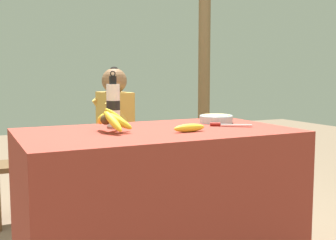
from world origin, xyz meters
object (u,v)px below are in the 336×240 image
at_px(banana_bunch_ripe, 111,120).
at_px(loose_banana_front, 189,128).
at_px(seated_vendor, 109,128).
at_px(knife, 225,125).
at_px(serving_bowl, 216,118).
at_px(banana_bunch_green, 37,153).
at_px(water_bottle, 113,104).
at_px(support_post_far, 204,57).
at_px(wooden_bench, 92,165).

distance_m(banana_bunch_ripe, loose_banana_front, 0.37).
distance_m(loose_banana_front, seated_vendor, 1.39).
height_order(banana_bunch_ripe, knife, banana_bunch_ripe).
distance_m(serving_bowl, banana_bunch_green, 1.45).
bearing_deg(serving_bowl, seated_vendor, 104.02).
height_order(serving_bowl, water_bottle, water_bottle).
xyz_separation_m(serving_bowl, seated_vendor, (-0.28, 1.11, -0.17)).
height_order(water_bottle, loose_banana_front, water_bottle).
bearing_deg(water_bottle, loose_banana_front, -55.72).
bearing_deg(serving_bowl, banana_bunch_green, 125.77).
xyz_separation_m(knife, support_post_far, (0.84, 1.64, 0.42)).
distance_m(water_bottle, knife, 0.60).
distance_m(water_bottle, banana_bunch_green, 1.15).
xyz_separation_m(loose_banana_front, seated_vendor, (0.04, 1.38, -0.16)).
distance_m(seated_vendor, banana_bunch_green, 0.57).
bearing_deg(banana_bunch_ripe, wooden_bench, 78.84).
distance_m(serving_bowl, loose_banana_front, 0.42).
bearing_deg(serving_bowl, knife, -106.65).
bearing_deg(serving_bowl, support_post_far, 61.86).
bearing_deg(wooden_bench, banana_bunch_green, 179.54).
xyz_separation_m(wooden_bench, support_post_far, (1.20, 0.33, 0.87)).
bearing_deg(knife, water_bottle, -173.16).
distance_m(knife, seated_vendor, 1.30).
bearing_deg(wooden_bench, seated_vendor, -14.04).
bearing_deg(banana_bunch_green, serving_bowl, -54.23).
bearing_deg(seated_vendor, banana_bunch_ripe, 71.36).
distance_m(loose_banana_front, knife, 0.29).
bearing_deg(support_post_far, wooden_bench, -164.39).
xyz_separation_m(wooden_bench, seated_vendor, (0.13, -0.03, 0.29)).
xyz_separation_m(serving_bowl, water_bottle, (-0.57, 0.10, 0.09)).
bearing_deg(banana_bunch_ripe, support_post_far, 47.90).
bearing_deg(banana_bunch_green, banana_bunch_ripe, -82.64).
xyz_separation_m(banana_bunch_ripe, seated_vendor, (0.38, 1.23, -0.20)).
relative_size(wooden_bench, support_post_far, 0.66).
xyz_separation_m(serving_bowl, banana_bunch_green, (-0.82, 1.14, -0.33)).
bearing_deg(knife, support_post_far, 96.91).
distance_m(seated_vendor, support_post_far, 1.27).
xyz_separation_m(knife, wooden_bench, (-0.36, 1.30, -0.44)).
distance_m(banana_bunch_ripe, wooden_bench, 1.38).
bearing_deg(wooden_bench, loose_banana_front, -86.37).
height_order(loose_banana_front, knife, loose_banana_front).
height_order(water_bottle, banana_bunch_green, water_bottle).
bearing_deg(seated_vendor, water_bottle, 72.10).
distance_m(banana_bunch_ripe, support_post_far, 2.19).
xyz_separation_m(banana_bunch_ripe, water_bottle, (0.09, 0.23, 0.06)).
bearing_deg(seated_vendor, banana_bunch_green, -5.23).
bearing_deg(support_post_far, seated_vendor, -160.95).
distance_m(water_bottle, wooden_bench, 1.18).
xyz_separation_m(wooden_bench, banana_bunch_green, (-0.41, 0.00, 0.13)).
bearing_deg(banana_bunch_ripe, seated_vendor, 72.77).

